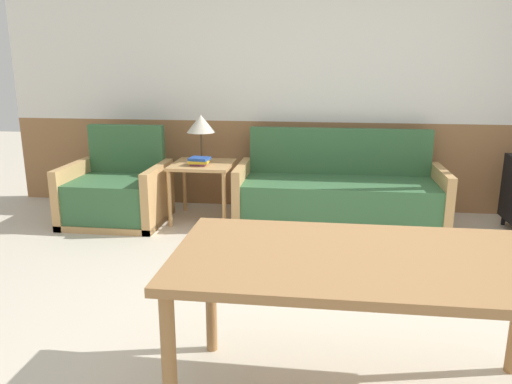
{
  "coord_description": "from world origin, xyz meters",
  "views": [
    {
      "loc": [
        -0.17,
        -2.71,
        1.54
      ],
      "look_at": [
        -0.66,
        0.99,
        0.57
      ],
      "focal_mm": 35.0,
      "sensor_mm": 36.0,
      "label": 1
    }
  ],
  "objects_px": {
    "armchair": "(117,194)",
    "dining_table": "(368,272)",
    "side_table": "(203,172)",
    "couch": "(338,196)",
    "table_lamp": "(201,125)"
  },
  "relations": [
    {
      "from": "armchair",
      "to": "dining_table",
      "type": "xyz_separation_m",
      "value": [
        2.21,
        -2.53,
        0.39
      ]
    },
    {
      "from": "side_table",
      "to": "dining_table",
      "type": "xyz_separation_m",
      "value": [
        1.38,
        -2.7,
        0.18
      ]
    },
    {
      "from": "armchair",
      "to": "couch",
      "type": "bearing_deg",
      "value": -3.92
    },
    {
      "from": "couch",
      "to": "table_lamp",
      "type": "relative_size",
      "value": 4.26
    },
    {
      "from": "couch",
      "to": "side_table",
      "type": "distance_m",
      "value": 1.37
    },
    {
      "from": "dining_table",
      "to": "armchair",
      "type": "bearing_deg",
      "value": 131.18
    },
    {
      "from": "couch",
      "to": "dining_table",
      "type": "height_order",
      "value": "couch"
    },
    {
      "from": "armchair",
      "to": "table_lamp",
      "type": "xyz_separation_m",
      "value": [
        0.8,
        0.27,
        0.67
      ]
    },
    {
      "from": "side_table",
      "to": "armchair",
      "type": "bearing_deg",
      "value": -168.4
    },
    {
      "from": "couch",
      "to": "side_table",
      "type": "bearing_deg",
      "value": -177.72
    },
    {
      "from": "table_lamp",
      "to": "side_table",
      "type": "bearing_deg",
      "value": -74.07
    },
    {
      "from": "couch",
      "to": "armchair",
      "type": "bearing_deg",
      "value": -174.12
    },
    {
      "from": "couch",
      "to": "table_lamp",
      "type": "height_order",
      "value": "table_lamp"
    },
    {
      "from": "couch",
      "to": "armchair",
      "type": "relative_size",
      "value": 2.1
    },
    {
      "from": "dining_table",
      "to": "table_lamp",
      "type": "bearing_deg",
      "value": 116.69
    }
  ]
}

